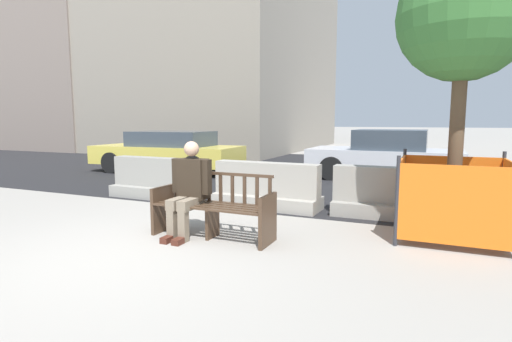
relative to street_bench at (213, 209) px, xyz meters
name	(u,v)px	position (x,y,z in m)	size (l,w,h in m)	color
ground_plane	(123,257)	(-0.59, -1.13, -0.40)	(200.00, 200.00, 0.00)	gray
street_asphalt	(315,171)	(-0.59, 7.57, -0.39)	(120.00, 12.00, 0.01)	black
street_bench	(213,209)	(0.00, 0.00, 0.00)	(1.69, 0.54, 0.88)	#473323
seated_person	(189,187)	(-0.35, -0.05, 0.29)	(0.58, 0.72, 1.31)	#2D2319
jersey_barrier_centre	(266,189)	(-0.04, 2.04, -0.06)	(2.02, 0.76, 0.84)	#9E998E
jersey_barrier_left	(157,182)	(-2.49, 2.02, -0.06)	(2.01, 0.73, 0.84)	gray
jersey_barrier_right	(395,197)	(2.20, 2.16, -0.06)	(2.01, 0.71, 0.84)	gray
street_tree	(464,18)	(3.00, 1.26, 2.51)	(1.68, 1.68, 3.78)	brown
construction_fence	(453,196)	(3.00, 1.26, 0.19)	(1.38, 1.38, 1.16)	#2D2D33
car_taxi_near	(168,151)	(-4.78, 5.61, 0.26)	(4.70, 2.10, 1.27)	#DBC64C
car_sedan_mid	(385,155)	(1.58, 6.75, 0.27)	(4.02, 1.96, 1.35)	silver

